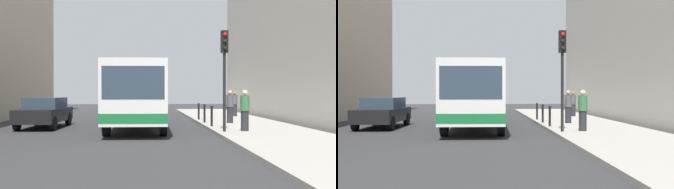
# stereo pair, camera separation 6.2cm
# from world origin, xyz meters

# --- Properties ---
(ground_plane) EXTENTS (80.00, 80.00, 0.00)m
(ground_plane) POSITION_xyz_m (0.00, 0.00, 0.00)
(ground_plane) COLOR #2D2D30
(sidewalk) EXTENTS (4.40, 40.00, 0.15)m
(sidewalk) POSITION_xyz_m (5.40, 0.00, 0.07)
(sidewalk) COLOR #9E9991
(sidewalk) RESTS_ON ground
(bus) EXTENTS (2.67, 11.05, 3.00)m
(bus) POSITION_xyz_m (-0.02, 2.73, 1.73)
(bus) COLOR white
(bus) RESTS_ON ground
(car_beside_bus) EXTENTS (2.00, 4.47, 1.48)m
(car_beside_bus) POSITION_xyz_m (-4.59, 2.73, 0.78)
(car_beside_bus) COLOR black
(car_beside_bus) RESTS_ON ground
(car_behind_bus) EXTENTS (1.87, 4.41, 1.48)m
(car_behind_bus) POSITION_xyz_m (0.22, 13.85, 0.78)
(car_behind_bus) COLOR navy
(car_behind_bus) RESTS_ON ground
(traffic_light) EXTENTS (0.28, 0.33, 4.10)m
(traffic_light) POSITION_xyz_m (3.55, -1.17, 3.01)
(traffic_light) COLOR black
(traffic_light) RESTS_ON sidewalk
(bollard_near) EXTENTS (0.11, 0.11, 0.95)m
(bollard_near) POSITION_xyz_m (3.45, 1.37, 0.62)
(bollard_near) COLOR black
(bollard_near) RESTS_ON sidewalk
(bollard_mid) EXTENTS (0.11, 0.11, 0.95)m
(bollard_mid) POSITION_xyz_m (3.45, 3.66, 0.62)
(bollard_mid) COLOR black
(bollard_mid) RESTS_ON sidewalk
(bollard_far) EXTENTS (0.11, 0.11, 0.95)m
(bollard_far) POSITION_xyz_m (3.45, 5.96, 0.62)
(bollard_far) COLOR black
(bollard_far) RESTS_ON sidewalk
(pedestrian_near_signal) EXTENTS (0.38, 0.38, 1.69)m
(pedestrian_near_signal) POSITION_xyz_m (4.45, -0.93, 0.99)
(pedestrian_near_signal) COLOR #26262D
(pedestrian_near_signal) RESTS_ON sidewalk
(pedestrian_mid_sidewalk) EXTENTS (0.38, 0.38, 1.69)m
(pedestrian_mid_sidewalk) POSITION_xyz_m (4.72, 3.25, 0.99)
(pedestrian_mid_sidewalk) COLOR #26262D
(pedestrian_mid_sidewalk) RESTS_ON sidewalk
(pedestrian_far_sidewalk) EXTENTS (0.38, 0.38, 1.61)m
(pedestrian_far_sidewalk) POSITION_xyz_m (6.23, 8.91, 0.95)
(pedestrian_far_sidewalk) COLOR #26262D
(pedestrian_far_sidewalk) RESTS_ON sidewalk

